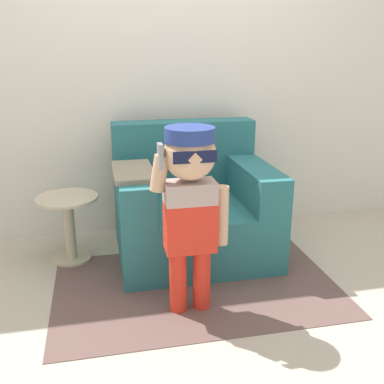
{
  "coord_description": "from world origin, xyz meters",
  "views": [
    {
      "loc": [
        -0.55,
        -2.7,
        1.42
      ],
      "look_at": [
        -0.0,
        -0.17,
        0.58
      ],
      "focal_mm": 42.0,
      "sensor_mm": 36.0,
      "label": 1
    }
  ],
  "objects": [
    {
      "name": "ground_plane",
      "position": [
        0.0,
        0.0,
        0.0
      ],
      "size": [
        10.0,
        10.0,
        0.0
      ],
      "primitive_type": "plane",
      "color": "#BCB29E"
    },
    {
      "name": "rug",
      "position": [
        -0.0,
        -0.28,
        0.0
      ],
      "size": [
        1.73,
        1.12,
        0.01
      ],
      "color": "brown",
      "rests_on": "ground_plane"
    },
    {
      "name": "armchair",
      "position": [
        0.08,
        0.23,
        0.33
      ],
      "size": [
        1.07,
        0.93,
        0.9
      ],
      "color": "#286B70",
      "rests_on": "ground_plane"
    },
    {
      "name": "person_child",
      "position": [
        -0.09,
        -0.52,
        0.69
      ],
      "size": [
        0.43,
        0.32,
        1.04
      ],
      "color": "red",
      "rests_on": "ground_plane"
    },
    {
      "name": "side_table",
      "position": [
        -0.77,
        0.26,
        0.28
      ],
      "size": [
        0.41,
        0.41,
        0.46
      ],
      "color": "beige",
      "rests_on": "ground_plane"
    },
    {
      "name": "wall_back",
      "position": [
        0.0,
        0.76,
        1.3
      ],
      "size": [
        10.0,
        0.05,
        2.6
      ],
      "color": "silver",
      "rests_on": "ground_plane"
    }
  ]
}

